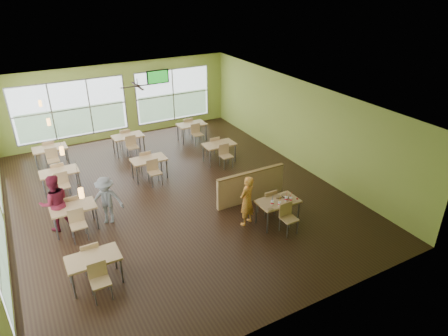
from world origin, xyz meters
The scene contains 20 objects.
room centered at (0.00, 0.00, 1.60)m, with size 12.00×12.04×3.20m.
window_bays centered at (-2.65, 3.08, 1.48)m, with size 9.24×10.24×2.38m.
main_table centered at (2.00, -3.00, 0.63)m, with size 1.22×1.52×0.87m.
half_wall_divider centered at (2.00, -1.55, 0.52)m, with size 2.40×0.14×1.04m.
dining_tables centered at (-1.05, 1.71, 0.63)m, with size 6.92×8.72×0.87m.
pendant_lights centered at (-3.20, 0.68, 2.45)m, with size 0.11×7.31×0.86m.
ceiling_fan centered at (0.00, 3.00, 2.95)m, with size 1.25×1.25×0.29m.
tv_backwall centered at (1.80, 5.90, 2.45)m, with size 1.00×0.07×0.60m.
man_plaid centered at (1.20, -2.60, 0.77)m, with size 0.56×0.37×1.53m, color orange.
patron_maroon centered at (-3.62, -0.22, 0.84)m, with size 0.82×0.64×1.69m, color maroon.
patron_grey centered at (-2.29, -0.57, 0.73)m, with size 0.95×0.54×1.46m, color slate.
cup_blue centered at (1.72, -3.11, 0.82)m, with size 0.10×0.10×0.35m.
cup_yellow centered at (1.87, -3.24, 0.82)m, with size 0.09×0.09×0.33m.
cup_red_near centered at (2.19, -3.11, 0.82)m, with size 0.10×0.10×0.36m.
cup_red_far centered at (2.29, -3.19, 0.82)m, with size 0.09×0.09×0.34m.
food_basket centered at (2.33, -2.93, 0.78)m, with size 0.27×0.27×0.06m.
ketchup_cup centered at (2.54, -3.19, 0.76)m, with size 0.06×0.06×0.02m, color maroon.
wrapper_left centered at (1.53, -3.30, 0.77)m, with size 0.18×0.16×0.04m, color olive.
wrapper_mid centered at (2.11, -2.86, 0.77)m, with size 0.19×0.17×0.05m, color olive.
wrapper_right centered at (2.21, -3.23, 0.77)m, with size 0.15×0.14×0.04m, color olive.
Camera 1 is at (-4.07, -10.82, 6.65)m, focal length 32.00 mm.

